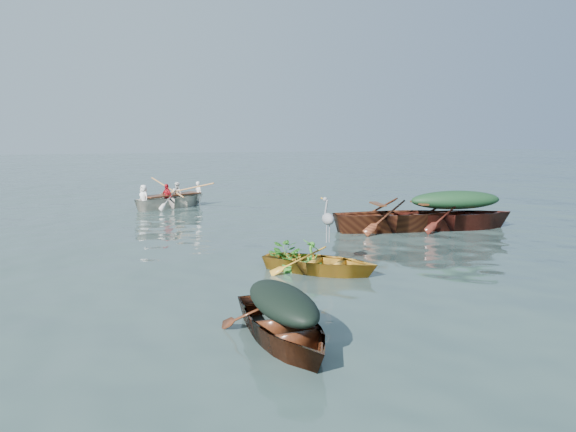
{
  "coord_description": "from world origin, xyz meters",
  "views": [
    {
      "loc": [
        -5.79,
        -10.58,
        2.65
      ],
      "look_at": [
        -0.84,
        3.25,
        0.5
      ],
      "focal_mm": 35.0,
      "sensor_mm": 36.0,
      "label": 1
    }
  ],
  "objects_px": {
    "dark_covered_boat": "(283,342)",
    "green_tarp_boat": "(454,229)",
    "heron": "(328,226)",
    "rowed_boat": "(173,208)",
    "yellow_dinghy": "(320,273)",
    "open_wooden_boat": "(398,231)"
  },
  "relations": [
    {
      "from": "dark_covered_boat",
      "to": "green_tarp_boat",
      "type": "bearing_deg",
      "value": 39.56
    },
    {
      "from": "dark_covered_boat",
      "to": "heron",
      "type": "xyz_separation_m",
      "value": [
        2.23,
        3.63,
        0.83
      ]
    },
    {
      "from": "rowed_boat",
      "to": "heron",
      "type": "distance_m",
      "value": 10.44
    },
    {
      "from": "dark_covered_boat",
      "to": "rowed_boat",
      "type": "bearing_deg",
      "value": 85.59
    },
    {
      "from": "green_tarp_boat",
      "to": "rowed_boat",
      "type": "distance_m",
      "value": 10.02
    },
    {
      "from": "dark_covered_boat",
      "to": "green_tarp_boat",
      "type": "relative_size",
      "value": 0.68
    },
    {
      "from": "dark_covered_boat",
      "to": "heron",
      "type": "distance_m",
      "value": 4.34
    },
    {
      "from": "yellow_dinghy",
      "to": "heron",
      "type": "distance_m",
      "value": 1.0
    },
    {
      "from": "heron",
      "to": "green_tarp_boat",
      "type": "bearing_deg",
      "value": -15.9
    },
    {
      "from": "yellow_dinghy",
      "to": "green_tarp_boat",
      "type": "distance_m",
      "value": 6.47
    },
    {
      "from": "yellow_dinghy",
      "to": "rowed_boat",
      "type": "height_order",
      "value": "rowed_boat"
    },
    {
      "from": "dark_covered_boat",
      "to": "open_wooden_boat",
      "type": "distance_m",
      "value": 8.97
    },
    {
      "from": "yellow_dinghy",
      "to": "rowed_boat",
      "type": "xyz_separation_m",
      "value": [
        -1.28,
        10.7,
        0.0
      ]
    },
    {
      "from": "dark_covered_boat",
      "to": "rowed_boat",
      "type": "xyz_separation_m",
      "value": [
        0.6,
        13.91,
        0.0
      ]
    },
    {
      "from": "open_wooden_boat",
      "to": "rowed_boat",
      "type": "relative_size",
      "value": 1.24
    },
    {
      "from": "green_tarp_boat",
      "to": "rowed_boat",
      "type": "relative_size",
      "value": 1.17
    },
    {
      "from": "open_wooden_boat",
      "to": "rowed_boat",
      "type": "distance_m",
      "value": 8.74
    },
    {
      "from": "yellow_dinghy",
      "to": "open_wooden_boat",
      "type": "bearing_deg",
      "value": -2.14
    },
    {
      "from": "dark_covered_boat",
      "to": "rowed_boat",
      "type": "height_order",
      "value": "rowed_boat"
    },
    {
      "from": "dark_covered_boat",
      "to": "green_tarp_boat",
      "type": "distance_m",
      "value": 9.9
    },
    {
      "from": "yellow_dinghy",
      "to": "dark_covered_boat",
      "type": "bearing_deg",
      "value": -165.71
    },
    {
      "from": "open_wooden_boat",
      "to": "green_tarp_boat",
      "type": "bearing_deg",
      "value": -91.71
    }
  ]
}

